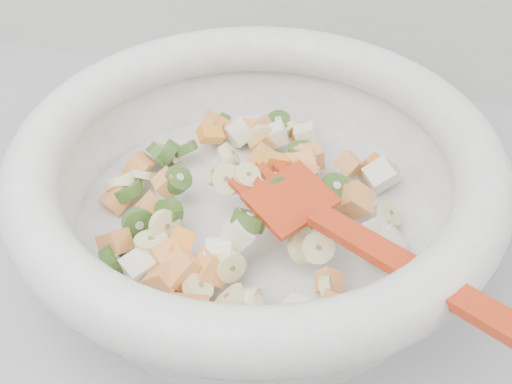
# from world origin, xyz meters

# --- Properties ---
(mixing_bowl) EXTENTS (0.42, 0.40, 0.11)m
(mixing_bowl) POSITION_xyz_m (-0.13, 1.47, 0.96)
(mixing_bowl) COLOR white
(mixing_bowl) RESTS_ON counter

